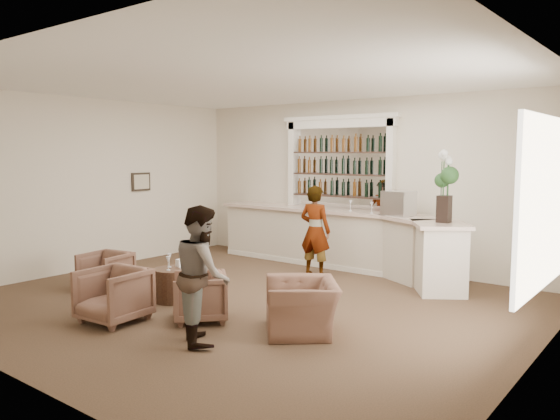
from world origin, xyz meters
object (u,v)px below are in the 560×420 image
at_px(flower_vase, 445,182).
at_px(armchair_left, 106,271).
at_px(bar_counter, 341,239).
at_px(sommelier, 315,231).
at_px(guest, 202,274).
at_px(armchair_center, 113,295).
at_px(espresso_machine, 399,203).
at_px(armchair_far, 302,307).
at_px(cocktail_table, 174,285).
at_px(armchair_right, 200,297).

bearing_deg(flower_vase, armchair_left, -143.21).
bearing_deg(bar_counter, sommelier, -93.45).
height_order(guest, armchair_center, guest).
distance_m(armchair_center, espresso_machine, 5.14).
height_order(bar_counter, armchair_far, bar_counter).
xyz_separation_m(cocktail_table, armchair_far, (2.39, 0.02, 0.07)).
xyz_separation_m(armchair_left, armchair_right, (2.39, -0.18, 0.01)).
distance_m(sommelier, armchair_center, 4.00).
relative_size(bar_counter, espresso_machine, 11.56).
bearing_deg(armchair_far, espresso_machine, 145.53).
xyz_separation_m(armchair_center, armchair_right, (0.87, 0.74, -0.04)).
distance_m(cocktail_table, armchair_right, 1.13).
xyz_separation_m(bar_counter, cocktail_table, (-0.80, -3.58, -0.32)).
bearing_deg(espresso_machine, bar_counter, -174.60).
height_order(bar_counter, flower_vase, flower_vase).
bearing_deg(flower_vase, bar_counter, 166.08).
bearing_deg(bar_counter, flower_vase, -13.92).
distance_m(guest, armchair_center, 1.57).
bearing_deg(bar_counter, guest, -79.40).
relative_size(cocktail_table, sommelier, 0.36).
xyz_separation_m(armchair_left, armchair_center, (1.52, -0.92, 0.04)).
bearing_deg(armchair_right, armchair_left, -141.33).
bearing_deg(espresso_machine, armchair_left, -122.83).
xyz_separation_m(bar_counter, armchair_right, (0.24, -4.02, -0.25)).
bearing_deg(armchair_right, guest, 1.37).
distance_m(bar_counter, armchair_far, 3.91).
distance_m(cocktail_table, sommelier, 2.90).
distance_m(bar_counter, guest, 4.66).
relative_size(armchair_center, armchair_far, 0.80).
xyz_separation_m(bar_counter, espresso_machine, (1.23, -0.08, 0.78)).
relative_size(bar_counter, armchair_center, 7.17).
xyz_separation_m(armchair_far, flower_vase, (0.65, 3.01, 1.46)).
relative_size(sommelier, espresso_machine, 3.37).
relative_size(armchair_right, flower_vase, 0.62).
distance_m(armchair_center, armchair_far, 2.54).
bearing_deg(cocktail_table, guest, -31.01).
xyz_separation_m(cocktail_table, armchair_left, (-1.35, -0.27, 0.07)).
distance_m(armchair_left, armchair_far, 3.76).
height_order(armchair_right, espresso_machine, espresso_machine).
bearing_deg(guest, armchair_far, -88.08).
relative_size(armchair_left, armchair_right, 0.98).
xyz_separation_m(guest, armchair_right, (-0.62, 0.55, -0.50)).
distance_m(armchair_center, armchair_right, 1.15).
bearing_deg(bar_counter, armchair_left, -119.23).
distance_m(armchair_right, flower_vase, 4.27).
relative_size(sommelier, guest, 1.02).
bearing_deg(armchair_center, cocktail_table, 93.60).
relative_size(cocktail_table, flower_vase, 0.52).
xyz_separation_m(sommelier, flower_vase, (2.30, 0.28, 0.96)).
bearing_deg(flower_vase, armchair_far, -102.20).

